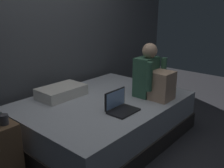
% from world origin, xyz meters
% --- Properties ---
extents(ground_plane, '(8.00, 8.00, 0.00)m').
position_xyz_m(ground_plane, '(0.00, 0.00, 0.00)').
color(ground_plane, '#2D2D33').
extents(wall_back, '(5.60, 0.10, 2.70)m').
position_xyz_m(wall_back, '(0.00, 1.20, 1.35)').
color(wall_back, '#4C4F54').
rests_on(wall_back, ground_plane).
extents(bed, '(2.00, 1.50, 0.49)m').
position_xyz_m(bed, '(0.20, 0.30, 0.24)').
color(bed, '#332D2B').
rests_on(bed, ground_plane).
extents(person_sitting, '(0.39, 0.44, 0.66)m').
position_xyz_m(person_sitting, '(0.66, -0.09, 0.74)').
color(person_sitting, '#38664C').
rests_on(person_sitting, bed).
extents(laptop, '(0.32, 0.23, 0.22)m').
position_xyz_m(laptop, '(0.06, -0.07, 0.55)').
color(laptop, black).
rests_on(laptop, bed).
extents(pillow, '(0.56, 0.36, 0.13)m').
position_xyz_m(pillow, '(-0.06, 0.75, 0.56)').
color(pillow, silver).
rests_on(pillow, bed).
extents(mug, '(0.08, 0.08, 0.09)m').
position_xyz_m(mug, '(-0.97, 0.38, 0.62)').
color(mug, '#3D3D42').
rests_on(mug, nightstand).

